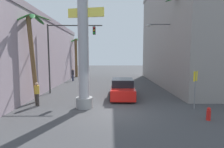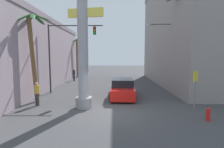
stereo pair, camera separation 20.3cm
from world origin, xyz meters
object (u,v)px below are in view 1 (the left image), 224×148
at_px(traffic_light_mast, 65,46).
at_px(fire_hydrant, 209,114).
at_px(pedestrian_curb_left, 37,92).
at_px(pedestrian_far_left, 73,74).
at_px(crossing_sign, 195,84).
at_px(car_lead, 122,88).
at_px(palm_tree_far_left, 76,54).
at_px(neon_sign_pole, 83,26).
at_px(palm_tree_near_left, 33,47).
at_px(street_lamp, 167,50).
at_px(palm_tree_near_right, 183,34).

relative_size(traffic_light_mast, fire_hydrant, 8.73).
height_order(traffic_light_mast, pedestrian_curb_left, traffic_light_mast).
bearing_deg(pedestrian_far_left, crossing_sign, -50.19).
relative_size(car_lead, palm_tree_far_left, 0.82).
relative_size(neon_sign_pole, pedestrian_far_left, 6.71).
bearing_deg(palm_tree_near_left, crossing_sign, -8.23).
height_order(crossing_sign, palm_tree_far_left, palm_tree_far_left).
relative_size(street_lamp, pedestrian_far_left, 3.82).
xyz_separation_m(car_lead, fire_hydrant, (4.28, -5.60, -0.35)).
relative_size(pedestrian_far_left, pedestrian_curb_left, 1.05).
xyz_separation_m(traffic_light_mast, palm_tree_far_left, (-1.40, 12.51, -0.64)).
bearing_deg(palm_tree_near_right, crossing_sign, -100.82).
distance_m(crossing_sign, traffic_light_mast, 11.20).
distance_m(traffic_light_mast, palm_tree_far_left, 12.61).
bearing_deg(pedestrian_far_left, palm_tree_near_right, -36.79).
height_order(crossing_sign, pedestrian_curb_left, crossing_sign).
height_order(car_lead, pedestrian_far_left, pedestrian_far_left).
height_order(street_lamp, pedestrian_far_left, street_lamp).
bearing_deg(palm_tree_near_left, pedestrian_far_left, 88.25).
height_order(street_lamp, crossing_sign, street_lamp).
distance_m(traffic_light_mast, palm_tree_near_right, 10.56).
xyz_separation_m(crossing_sign, car_lead, (-4.48, 3.54, -0.94)).
distance_m(car_lead, palm_tree_near_right, 7.07).
bearing_deg(palm_tree_far_left, palm_tree_near_right, -47.94).
xyz_separation_m(palm_tree_near_right, fire_hydrant, (-1.01, -6.31, -4.99)).
distance_m(palm_tree_far_left, pedestrian_far_left, 5.32).
relative_size(palm_tree_near_right, fire_hydrant, 12.15).
bearing_deg(street_lamp, crossing_sign, -89.62).
distance_m(pedestrian_curb_left, fire_hydrant, 10.76).
bearing_deg(palm_tree_near_left, pedestrian_curb_left, -59.28).
distance_m(crossing_sign, pedestrian_curb_left, 10.62).
relative_size(neon_sign_pole, crossing_sign, 4.61).
bearing_deg(pedestrian_far_left, fire_hydrant, -54.81).
height_order(crossing_sign, palm_tree_near_left, palm_tree_near_left).
relative_size(crossing_sign, pedestrian_curb_left, 1.52).
distance_m(crossing_sign, palm_tree_far_left, 20.77).
bearing_deg(palm_tree_near_left, neon_sign_pole, -18.58).
height_order(palm_tree_near_left, fire_hydrant, palm_tree_near_left).
bearing_deg(neon_sign_pole, palm_tree_near_left, 161.42).
distance_m(palm_tree_near_right, pedestrian_curb_left, 12.69).
height_order(palm_tree_near_right, fire_hydrant, palm_tree_near_right).
xyz_separation_m(street_lamp, palm_tree_far_left, (-11.05, 11.64, -0.30)).
bearing_deg(palm_tree_far_left, neon_sign_pole, -77.34).
bearing_deg(fire_hydrant, palm_tree_near_right, 80.89).
bearing_deg(pedestrian_curb_left, street_lamp, 25.68).
bearing_deg(traffic_light_mast, street_lamp, 5.16).
bearing_deg(pedestrian_far_left, traffic_light_mast, -82.40).
xyz_separation_m(pedestrian_far_left, fire_hydrant, (10.55, -14.95, -0.65)).
height_order(car_lead, palm_tree_near_left, palm_tree_near_left).
height_order(palm_tree_far_left, palm_tree_near_right, palm_tree_near_right).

